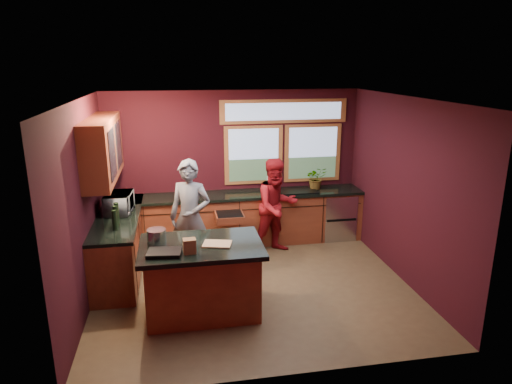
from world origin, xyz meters
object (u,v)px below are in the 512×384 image
object	(u,v)px
person_red	(276,206)
person_grey	(190,217)
island	(202,278)
cutting_board	(217,244)
stock_pot	(157,236)

from	to	relation	value
person_red	person_grey	bearing A→B (deg)	-178.72
island	person_red	world-z (taller)	person_red
cutting_board	person_grey	bearing A→B (deg)	102.73
person_red	island	bearing A→B (deg)	-146.51
cutting_board	person_red	bearing A→B (deg)	56.80
cutting_board	stock_pot	world-z (taller)	stock_pot
cutting_board	island	bearing A→B (deg)	165.96
island	person_grey	bearing A→B (deg)	94.08
island	stock_pot	xyz separation A→B (m)	(-0.55, 0.15, 0.56)
island	person_red	bearing A→B (deg)	51.76
person_red	cutting_board	bearing A→B (deg)	-141.46
island	person_grey	size ratio (longest dim) A/B	0.87
cutting_board	stock_pot	xyz separation A→B (m)	(-0.75, 0.20, 0.08)
person_red	stock_pot	size ratio (longest dim) A/B	6.84
person_red	stock_pot	bearing A→B (deg)	-158.67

